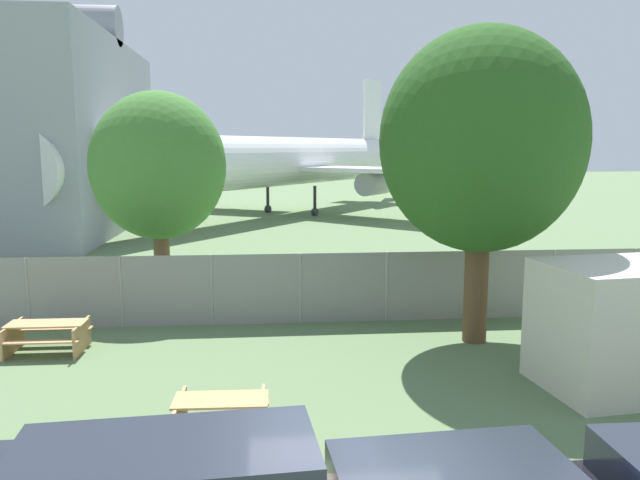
{
  "coord_description": "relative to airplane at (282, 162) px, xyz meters",
  "views": [
    {
      "loc": [
        -1.03,
        -6.42,
        5.1
      ],
      "look_at": [
        0.85,
        14.26,
        2.0
      ],
      "focal_mm": 35.0,
      "sensor_mm": 36.0,
      "label": 1
    }
  ],
  "objects": [
    {
      "name": "tree_left_of_cabin",
      "position": [
        4.14,
        -31.18,
        1.24
      ],
      "size": [
        5.18,
        5.18,
        8.11
      ],
      "color": "brown",
      "rests_on": "ground"
    },
    {
      "name": "airplane",
      "position": [
        0.0,
        0.0,
        0.0
      ],
      "size": [
        29.3,
        35.04,
        11.26
      ],
      "rotation": [
        0.0,
        0.0,
        -2.2
      ],
      "color": "white",
      "rests_on": "ground"
    },
    {
      "name": "perimeter_fence",
      "position": [
        -0.35,
        -29.06,
        -2.97
      ],
      "size": [
        56.07,
        0.07,
        2.06
      ],
      "color": "gray",
      "rests_on": "ground"
    },
    {
      "name": "tree_near_hangar",
      "position": [
        -4.92,
        -25.08,
        0.45
      ],
      "size": [
        4.55,
        4.55,
        6.98
      ],
      "color": "brown",
      "rests_on": "ground"
    },
    {
      "name": "picnic_bench_open_grass",
      "position": [
        -6.83,
        -31.1,
        -3.52
      ],
      "size": [
        1.9,
        1.42,
        0.76
      ],
      "rotation": [
        0.0,
        0.0,
        -0.01
      ],
      "color": "tan",
      "rests_on": "ground"
    },
    {
      "name": "picnic_bench_near_cabin",
      "position": [
        -2.17,
        -36.3,
        -3.53
      ],
      "size": [
        1.69,
        1.45,
        0.76
      ],
      "rotation": [
        0.0,
        0.0,
        -0.03
      ],
      "color": "tan",
      "rests_on": "ground"
    }
  ]
}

